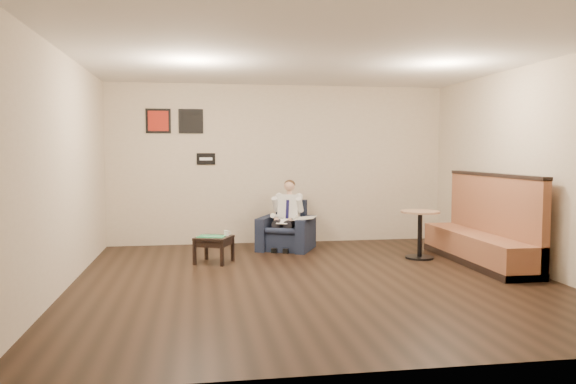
{
  "coord_description": "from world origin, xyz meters",
  "views": [
    {
      "loc": [
        -1.44,
        -6.89,
        1.63
      ],
      "look_at": [
        -0.14,
        1.2,
        1.04
      ],
      "focal_mm": 35.0,
      "sensor_mm": 36.0,
      "label": 1
    }
  ],
  "objects": [
    {
      "name": "green_folder",
      "position": [
        -1.25,
        1.29,
        0.39
      ],
      "size": [
        0.45,
        0.37,
        0.01
      ],
      "primitive_type": "cube",
      "rotation": [
        0.0,
        0.0,
        -0.28
      ],
      "color": "#23B368",
      "rests_on": "side_table"
    },
    {
      "name": "armchair",
      "position": [
        -0.0,
        2.25,
        0.4
      ],
      "size": [
        1.1,
        1.1,
        0.8
      ],
      "primitive_type": "cube",
      "rotation": [
        0.0,
        0.0,
        -0.43
      ],
      "color": "black",
      "rests_on": "ground"
    },
    {
      "name": "ground",
      "position": [
        0.0,
        0.0,
        0.0
      ],
      "size": [
        6.0,
        6.0,
        0.0
      ],
      "primitive_type": "plane",
      "color": "black",
      "rests_on": "ground"
    },
    {
      "name": "art_print_right",
      "position": [
        -1.55,
        2.98,
        2.15
      ],
      "size": [
        0.42,
        0.03,
        0.42
      ],
      "primitive_type": "cube",
      "color": "black",
      "rests_on": "wall_back"
    },
    {
      "name": "cafe_table",
      "position": [
        1.89,
        1.15,
        0.36
      ],
      "size": [
        0.62,
        0.62,
        0.73
      ],
      "primitive_type": "cylinder",
      "rotation": [
        0.0,
        0.0,
        0.05
      ],
      "color": "#9D7555",
      "rests_on": "ground"
    },
    {
      "name": "wall_back",
      "position": [
        0.0,
        3.0,
        1.4
      ],
      "size": [
        6.0,
        0.02,
        2.8
      ],
      "primitive_type": "cube",
      "color": "beige",
      "rests_on": "ground"
    },
    {
      "name": "lap_papers",
      "position": [
        -0.08,
        2.07,
        0.49
      ],
      "size": [
        0.26,
        0.31,
        0.01
      ],
      "primitive_type": "cube",
      "rotation": [
        0.0,
        0.0,
        -0.36
      ],
      "color": "white",
      "rests_on": "seated_man"
    },
    {
      "name": "wall_right",
      "position": [
        3.0,
        0.0,
        1.4
      ],
      "size": [
        0.02,
        6.0,
        2.8
      ],
      "primitive_type": "cube",
      "color": "beige",
      "rests_on": "ground"
    },
    {
      "name": "side_table",
      "position": [
        -1.22,
        1.3,
        0.19
      ],
      "size": [
        0.63,
        0.63,
        0.39
      ],
      "primitive_type": "cube",
      "rotation": [
        0.0,
        0.0,
        -0.42
      ],
      "color": "black",
      "rests_on": "ground"
    },
    {
      "name": "wall_front",
      "position": [
        0.0,
        -3.0,
        1.4
      ],
      "size": [
        6.0,
        0.02,
        2.8
      ],
      "primitive_type": "cube",
      "color": "beige",
      "rests_on": "ground"
    },
    {
      "name": "wall_left",
      "position": [
        -3.0,
        0.0,
        1.4
      ],
      "size": [
        0.02,
        6.0,
        2.8
      ],
      "primitive_type": "cube",
      "color": "beige",
      "rests_on": "ground"
    },
    {
      "name": "ceiling",
      "position": [
        0.0,
        0.0,
        2.8
      ],
      "size": [
        6.0,
        6.0,
        0.02
      ],
      "primitive_type": "cube",
      "color": "white",
      "rests_on": "wall_back"
    },
    {
      "name": "coffee_mug",
      "position": [
        -1.04,
        1.33,
        0.43
      ],
      "size": [
        0.09,
        0.09,
        0.08
      ],
      "primitive_type": "cylinder",
      "rotation": [
        0.0,
        0.0,
        -0.42
      ],
      "color": "white",
      "rests_on": "side_table"
    },
    {
      "name": "seated_man",
      "position": [
        -0.04,
        2.15,
        0.55
      ],
      "size": [
        0.81,
        0.93,
        1.1
      ],
      "primitive_type": null,
      "rotation": [
        0.0,
        0.0,
        -0.43
      ],
      "color": "silver",
      "rests_on": "armchair"
    },
    {
      "name": "smartphone",
      "position": [
        -1.13,
        1.41,
        0.39
      ],
      "size": [
        0.13,
        0.12,
        0.01
      ],
      "primitive_type": "cube",
      "rotation": [
        0.0,
        0.0,
        -0.6
      ],
      "color": "black",
      "rests_on": "side_table"
    },
    {
      "name": "banquette",
      "position": [
        2.59,
        0.67,
        0.64
      ],
      "size": [
        0.6,
        2.52,
        1.29
      ],
      "primitive_type": "cube",
      "color": "brown",
      "rests_on": "ground"
    },
    {
      "name": "art_print_left",
      "position": [
        -2.1,
        2.98,
        2.15
      ],
      "size": [
        0.42,
        0.03,
        0.42
      ],
      "primitive_type": "cube",
      "color": "#B12415",
      "rests_on": "wall_back"
    },
    {
      "name": "newspaper",
      "position": [
        0.27,
        2.03,
        0.55
      ],
      "size": [
        0.49,
        0.54,
        0.01
      ],
      "primitive_type": "cube",
      "rotation": [
        0.0,
        0.0,
        -0.38
      ],
      "color": "silver",
      "rests_on": "armchair"
    },
    {
      "name": "seating_sign",
      "position": [
        -1.3,
        2.98,
        1.5
      ],
      "size": [
        0.32,
        0.02,
        0.2
      ],
      "primitive_type": "cube",
      "color": "black",
      "rests_on": "wall_back"
    }
  ]
}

